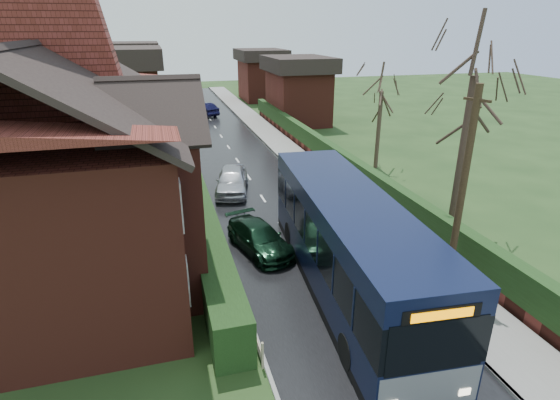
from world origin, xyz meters
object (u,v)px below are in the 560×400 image
object	(u,v)px
car_silver	(232,180)
car_green	(259,238)
bus	(348,245)
telegraph_pole	(462,190)
bus_stop_sign	(420,251)
brick_house	(70,163)

from	to	relation	value
car_silver	car_green	size ratio (longest dim) A/B	1.07
bus	car_silver	bearing A→B (deg)	106.00
car_green	telegraph_pole	bearing A→B (deg)	-49.20
telegraph_pole	car_silver	bearing A→B (deg)	96.45
bus_stop_sign	telegraph_pole	world-z (taller)	telegraph_pole
bus	car_green	bearing A→B (deg)	126.51
car_green	bus_stop_sign	xyz separation A→B (m)	(4.80, -4.74, 1.11)
car_silver	telegraph_pole	xyz separation A→B (m)	(6.30, -11.99, 3.02)
car_silver	telegraph_pole	world-z (taller)	telegraph_pole
bus	bus_stop_sign	size ratio (longest dim) A/B	4.74
car_green	telegraph_pole	distance (m)	8.43
bus	car_green	world-z (taller)	bus
bus	car_silver	xyz separation A→B (m)	(-2.30, 11.37, -1.08)
brick_house	bus_stop_sign	world-z (taller)	brick_house
brick_house	car_green	distance (m)	8.11
brick_house	bus_stop_sign	distance (m)	13.41
car_green	bus_stop_sign	distance (m)	6.84
bus	telegraph_pole	world-z (taller)	telegraph_pole
bus	car_silver	distance (m)	11.65
car_silver	bus_stop_sign	xyz separation A→B (m)	(4.70, -12.26, 0.96)
brick_house	telegraph_pole	size ratio (longest dim) A/B	1.96
bus_stop_sign	telegraph_pole	bearing A→B (deg)	27.73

